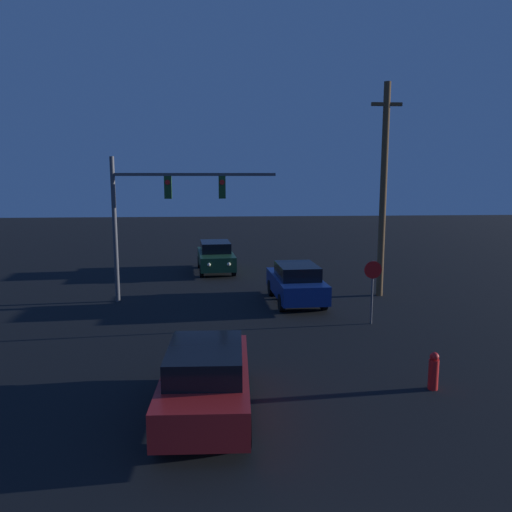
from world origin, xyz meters
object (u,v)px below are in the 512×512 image
object	(u,v)px
car_mid	(296,282)
car_far	(216,256)
stop_sign	(373,281)
fire_hydrant	(434,371)
car_near	(206,379)
utility_pole	(383,189)
traffic_signal_mast	(159,204)

from	to	relation	value
car_mid	car_far	size ratio (longest dim) A/B	0.99
stop_sign	fire_hydrant	world-z (taller)	stop_sign
car_near	utility_pole	bearing A→B (deg)	57.42
car_near	traffic_signal_mast	world-z (taller)	traffic_signal_mast
traffic_signal_mast	fire_hydrant	distance (m)	12.44
car_near	fire_hydrant	size ratio (longest dim) A/B	4.77
utility_pole	stop_sign	bearing A→B (deg)	-111.51
car_far	traffic_signal_mast	size ratio (longest dim) A/B	0.68
car_mid	utility_pole	size ratio (longest dim) A/B	0.50
car_mid	fire_hydrant	xyz separation A→B (m)	(2.03, -8.56, -0.37)
car_far	fire_hydrant	world-z (taller)	car_far
traffic_signal_mast	stop_sign	xyz separation A→B (m)	(7.64, -3.86, -2.48)
stop_sign	utility_pole	xyz separation A→B (m)	(1.61, 4.09, 3.04)
car_near	stop_sign	xyz separation A→B (m)	(5.56, 6.35, 0.69)
car_near	traffic_signal_mast	distance (m)	10.89
car_near	stop_sign	distance (m)	8.46
car_far	fire_hydrant	bearing A→B (deg)	104.49
traffic_signal_mast	fire_hydrant	bearing A→B (deg)	-50.98
car_near	fire_hydrant	bearing A→B (deg)	11.76
traffic_signal_mast	car_near	bearing A→B (deg)	-78.46
car_mid	traffic_signal_mast	distance (m)	6.37
car_mid	fire_hydrant	distance (m)	8.80
car_near	traffic_signal_mast	size ratio (longest dim) A/B	0.67
car_far	traffic_signal_mast	xyz separation A→B (m)	(-2.18, -6.22, 3.16)
car_mid	stop_sign	bearing A→B (deg)	-58.49
car_near	car_mid	distance (m)	10.09
car_mid	fire_hydrant	bearing A→B (deg)	-79.63
car_mid	utility_pole	world-z (taller)	utility_pole
traffic_signal_mast	utility_pole	bearing A→B (deg)	1.46
car_mid	fire_hydrant	world-z (taller)	car_mid
car_near	utility_pole	xyz separation A→B (m)	(7.17, 10.44, 3.73)
car_mid	utility_pole	bearing A→B (deg)	11.05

